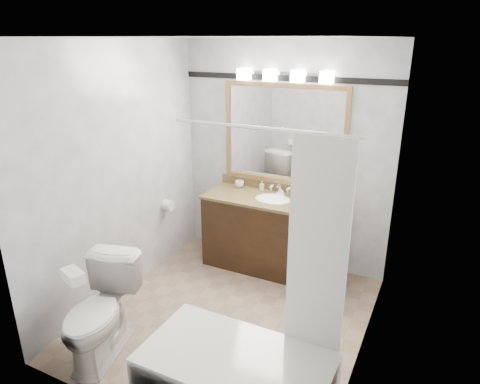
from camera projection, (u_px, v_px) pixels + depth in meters
name	position (u px, v px, depth m)	size (l,w,h in m)	color
room	(229.00, 193.00, 3.64)	(2.42, 2.62, 2.52)	gray
vanity	(272.00, 233.00, 4.77)	(1.53, 0.58, 0.97)	black
mirror	(284.00, 135.00, 4.64)	(1.40, 0.04, 1.10)	#A67C4B
vanity_light_bar	(284.00, 75.00, 4.38)	(1.02, 0.14, 0.12)	silver
accent_stripe	(286.00, 78.00, 4.44)	(2.40, 0.01, 0.06)	black
bathtub	(240.00, 375.00, 2.98)	(1.30, 0.75, 1.96)	white
tp_roll	(168.00, 205.00, 4.86)	(0.12, 0.12, 0.11)	white
toilet	(100.00, 313.00, 3.45)	(0.45, 0.80, 0.81)	white
tissue_box	(73.00, 276.00, 3.13)	(0.20, 0.11, 0.08)	white
coffee_maker	(314.00, 192.00, 4.32)	(0.18, 0.21, 0.33)	black
cup_left	(239.00, 184.00, 4.97)	(0.10, 0.10, 0.08)	white
soap_bottle_a	(262.00, 186.00, 4.89)	(0.05, 0.05, 0.11)	white
soap_bottle_b	(281.00, 191.00, 4.73)	(0.06, 0.06, 0.08)	white
soap_bar	(280.00, 195.00, 4.71)	(0.09, 0.05, 0.03)	beige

